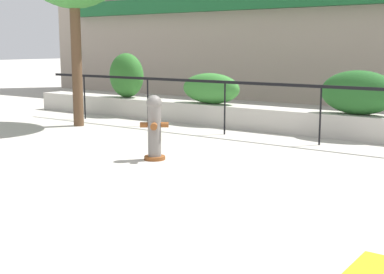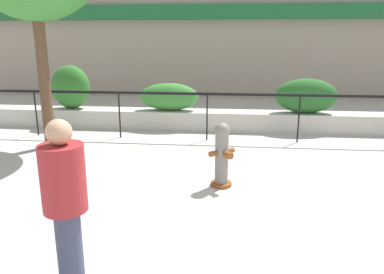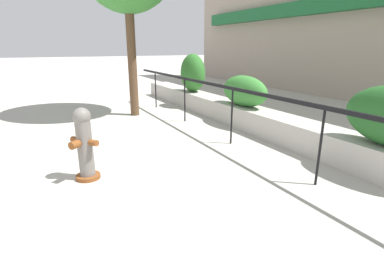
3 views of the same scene
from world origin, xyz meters
TOP-DOWN VIEW (x-y plane):
  - ground_plane at (0.00, 0.00)m, footprint 120.00×120.00m
  - planter_wall_low at (0.00, 6.00)m, footprint 18.00×0.70m
  - fence_railing_segment at (-0.00, 4.90)m, footprint 15.00×0.05m
  - hedge_bush_0 at (-5.96, 6.00)m, footprint 1.06×0.70m
  - hedge_bush_1 at (-3.23, 6.00)m, footprint 1.57×0.61m
  - hedge_bush_2 at (0.34, 6.00)m, footprint 1.57×0.68m
  - fire_hydrant at (-1.71, 2.03)m, footprint 0.49×0.49m

SIDE VIEW (x-z plane):
  - ground_plane at x=0.00m, z-range 0.00..0.00m
  - planter_wall_low at x=0.00m, z-range 0.00..0.50m
  - fire_hydrant at x=-1.71m, z-range 0.01..1.09m
  - hedge_bush_1 at x=-3.23m, z-range 0.50..1.23m
  - hedge_bush_2 at x=0.34m, z-range 0.50..1.39m
  - fence_railing_segment at x=0.00m, z-range 0.44..1.59m
  - hedge_bush_0 at x=-5.96m, z-range 0.50..1.69m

